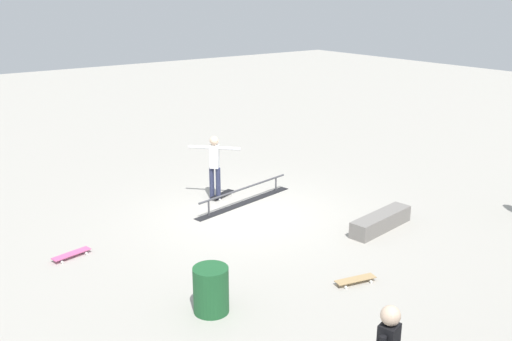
{
  "coord_description": "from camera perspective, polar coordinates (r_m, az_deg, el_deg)",
  "views": [
    {
      "loc": [
        7.53,
        10.49,
        5.16
      ],
      "look_at": [
        -0.45,
        -0.19,
        1.0
      ],
      "focal_mm": 40.15,
      "sensor_mm": 36.0,
      "label": 1
    }
  ],
  "objects": [
    {
      "name": "skater_main",
      "position": [
        14.69,
        -4.15,
        0.75
      ],
      "size": [
        0.99,
        1.04,
        1.69
      ],
      "rotation": [
        0.0,
        0.0,
        2.33
      ],
      "color": "#2D3351",
      "rests_on": "ground_plane"
    },
    {
      "name": "trash_bin",
      "position": [
        9.79,
        -4.51,
        -11.77
      ],
      "size": [
        0.6,
        0.6,
        0.81
      ],
      "primitive_type": "cylinder",
      "color": "#1E592D",
      "rests_on": "ground_plane"
    },
    {
      "name": "ground_plane",
      "position": [
        13.91,
        -1.01,
        -4.46
      ],
      "size": [
        60.0,
        60.0,
        0.0
      ],
      "primitive_type": "plane",
      "color": "#ADA89E"
    },
    {
      "name": "loose_skateboard_natural",
      "position": [
        10.94,
        9.88,
        -10.65
      ],
      "size": [
        0.82,
        0.39,
        0.09
      ],
      "rotation": [
        0.0,
        0.0,
        2.91
      ],
      "color": "tan",
      "rests_on": "ground_plane"
    },
    {
      "name": "grind_rail",
      "position": [
        14.61,
        -1.17,
        -2.58
      ],
      "size": [
        3.21,
        0.81,
        0.43
      ],
      "rotation": [
        0.0,
        0.0,
        0.18
      ],
      "color": "black",
      "rests_on": "ground_plane"
    },
    {
      "name": "skateboard_main",
      "position": [
        15.11,
        -3.37,
        -2.38
      ],
      "size": [
        0.82,
        0.46,
        0.09
      ],
      "rotation": [
        0.0,
        0.0,
        3.5
      ],
      "color": "black",
      "rests_on": "ground_plane"
    },
    {
      "name": "skate_ledge",
      "position": [
        13.35,
        12.33,
        -4.99
      ],
      "size": [
        1.9,
        0.69,
        0.37
      ],
      "primitive_type": "cube",
      "rotation": [
        0.0,
        0.0,
        0.15
      ],
      "color": "gray",
      "rests_on": "ground_plane"
    },
    {
      "name": "loose_skateboard_pink",
      "position": [
        12.34,
        -17.92,
        -7.92
      ],
      "size": [
        0.82,
        0.36,
        0.09
      ],
      "rotation": [
        0.0,
        0.0,
        3.32
      ],
      "color": "#E05993",
      "rests_on": "ground_plane"
    }
  ]
}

